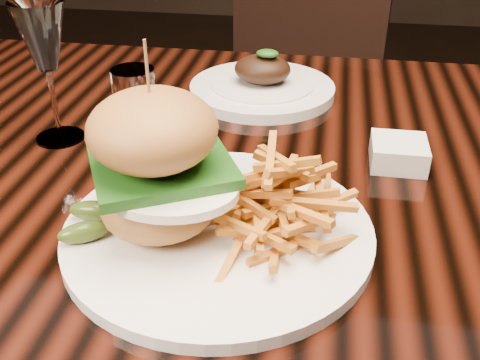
% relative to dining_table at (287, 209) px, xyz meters
% --- Properties ---
extents(dining_table, '(1.60, 0.90, 0.75)m').
position_rel_dining_table_xyz_m(dining_table, '(0.00, 0.00, 0.00)').
color(dining_table, black).
rests_on(dining_table, ground).
extents(burger_plate, '(0.34, 0.34, 0.22)m').
position_rel_dining_table_xyz_m(burger_plate, '(-0.07, -0.18, 0.14)').
color(burger_plate, white).
rests_on(burger_plate, dining_table).
extents(ramekin, '(0.08, 0.08, 0.03)m').
position_rel_dining_table_xyz_m(ramekin, '(0.14, 0.02, 0.09)').
color(ramekin, white).
rests_on(ramekin, dining_table).
extents(wine_glass, '(0.07, 0.07, 0.20)m').
position_rel_dining_table_xyz_m(wine_glass, '(-0.34, 0.02, 0.22)').
color(wine_glass, white).
rests_on(wine_glass, dining_table).
extents(water_tumbler, '(0.07, 0.07, 0.09)m').
position_rel_dining_table_xyz_m(water_tumbler, '(-0.24, 0.08, 0.12)').
color(water_tumbler, white).
rests_on(water_tumbler, dining_table).
extents(far_dish, '(0.25, 0.25, 0.08)m').
position_rel_dining_table_xyz_m(far_dish, '(-0.07, 0.23, 0.09)').
color(far_dish, white).
rests_on(far_dish, dining_table).
extents(chair_far, '(0.53, 0.54, 0.95)m').
position_rel_dining_table_xyz_m(chair_far, '(-0.05, 0.89, -0.13)').
color(chair_far, black).
rests_on(chair_far, ground).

